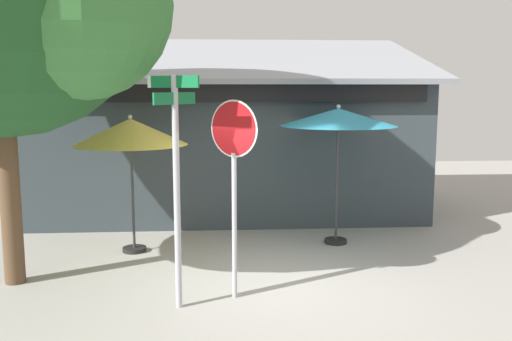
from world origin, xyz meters
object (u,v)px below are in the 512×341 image
Objects in this scene: stop_sign at (234,160)px; patio_umbrella_mustard_left at (131,133)px; street_sign_post at (176,170)px; patio_umbrella_teal_center at (338,118)px.

stop_sign is 3.05m from patio_umbrella_mustard_left.
street_sign_post is 1.26× the size of patio_umbrella_mustard_left.
stop_sign is at bearing 21.44° from street_sign_post.
street_sign_post is 2.95m from patio_umbrella_mustard_left.
patio_umbrella_teal_center is at bearing 52.97° from stop_sign.
patio_umbrella_mustard_left is (-1.02, 2.76, 0.28)m from street_sign_post.
patio_umbrella_teal_center is (3.89, 0.31, 0.23)m from patio_umbrella_mustard_left.
stop_sign is 1.12× the size of patio_umbrella_mustard_left.
patio_umbrella_mustard_left is (-1.81, 2.44, 0.20)m from stop_sign.
patio_umbrella_mustard_left is at bearing 110.33° from street_sign_post.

